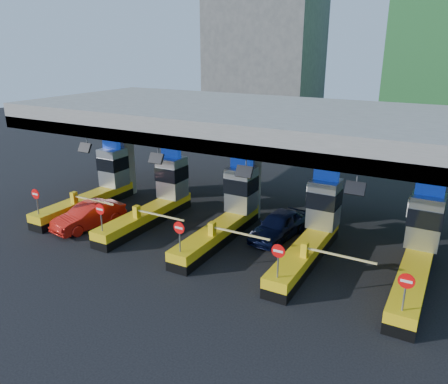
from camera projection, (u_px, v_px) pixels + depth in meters
The scene contains 10 objects.
ground at pixel (227, 236), 24.98m from camera, with size 120.00×120.00×0.00m, color black.
toll_canopy at pixel (250, 122), 25.39m from camera, with size 28.00×12.09×7.00m.
toll_lane_far_left at pixel (99, 185), 29.38m from camera, with size 4.43×8.00×4.16m.
toll_lane_left at pixel (158, 197), 27.07m from camera, with size 4.43×8.00×4.16m.
toll_lane_center at pixel (229, 212), 24.76m from camera, with size 4.43×8.00×4.16m.
toll_lane_right at pixel (314, 229), 22.46m from camera, with size 4.43×8.00×4.16m.
toll_lane_far_right at pixel (419, 250), 20.15m from camera, with size 4.43×8.00×4.16m.
bg_building_concrete at pixel (265, 56), 58.34m from camera, with size 14.00×10.00×18.00m, color #4C4C49.
van at pixel (279, 225), 24.50m from camera, with size 1.80×4.48×1.53m, color black.
red_car at pixel (89, 216), 25.95m from camera, with size 1.55×4.43×1.46m, color red.
Camera 1 is at (11.00, -20.04, 10.39)m, focal length 35.00 mm.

